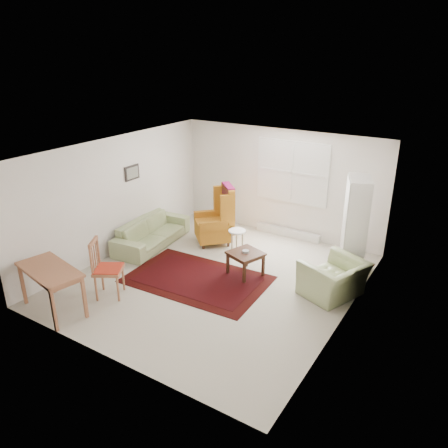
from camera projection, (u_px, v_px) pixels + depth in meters
The scene contains 10 objects.
room at pixel (222, 215), 8.13m from camera, with size 5.04×5.54×2.51m.
rug at pixel (197, 279), 8.43m from camera, with size 2.65×1.70×0.03m, color black, non-canonical shape.
sofa at pixel (152, 228), 9.79m from camera, with size 2.05×0.80×0.83m, color #9CAA71.
armchair at pixel (334, 275), 7.75m from camera, with size 1.04×0.91×0.81m, color #9CAA71.
wingback_chair at pixel (213, 215), 9.79m from camera, with size 0.78×0.83×1.36m, color #C1781D, non-canonical shape.
coffee_table at pixel (245, 263), 8.54m from camera, with size 0.59×0.59×0.48m, color #3B1F12, non-canonical shape.
stool at pixel (237, 241), 9.53m from camera, with size 0.37×0.37×0.50m, color white, non-canonical shape.
cabinet at pixel (355, 226), 8.39m from camera, with size 0.41×0.77×1.94m, color silver, non-canonical shape.
desk at pixel (53, 290), 7.30m from camera, with size 1.26×0.63×0.80m, color #A56642, non-canonical shape.
desk_chair at pixel (108, 268), 7.70m from camera, with size 0.48×0.48×1.09m, color #A56642, non-canonical shape.
Camera 1 is at (4.08, -6.21, 4.15)m, focal length 35.00 mm.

